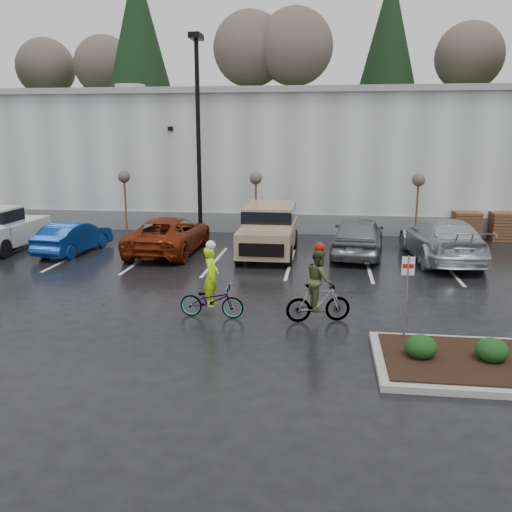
# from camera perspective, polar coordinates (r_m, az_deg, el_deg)

# --- Properties ---
(ground) EXTENTS (120.00, 120.00, 0.00)m
(ground) POSITION_cam_1_polar(r_m,az_deg,el_deg) (13.68, -0.79, -8.71)
(ground) COLOR black
(ground) RESTS_ON ground
(warehouse) EXTENTS (60.50, 15.50, 7.20)m
(warehouse) POSITION_cam_1_polar(r_m,az_deg,el_deg) (34.65, 4.43, 10.61)
(warehouse) COLOR #B3B5B8
(warehouse) RESTS_ON ground
(wooded_ridge) EXTENTS (80.00, 25.00, 6.00)m
(wooded_ridge) POSITION_cam_1_polar(r_m,az_deg,el_deg) (57.65, 5.66, 10.87)
(wooded_ridge) COLOR #223E1A
(wooded_ridge) RESTS_ON ground
(lamppost) EXTENTS (0.50, 1.00, 9.22)m
(lamppost) POSITION_cam_1_polar(r_m,az_deg,el_deg) (25.27, -6.13, 14.33)
(lamppost) COLOR black
(lamppost) RESTS_ON ground
(sapling_west) EXTENTS (0.60, 0.60, 3.20)m
(sapling_west) POSITION_cam_1_polar(r_m,az_deg,el_deg) (27.50, -13.70, 7.75)
(sapling_west) COLOR #46331C
(sapling_west) RESTS_ON ground
(sapling_mid) EXTENTS (0.60, 0.60, 3.20)m
(sapling_mid) POSITION_cam_1_polar(r_m,az_deg,el_deg) (25.90, -0.02, 7.82)
(sapling_mid) COLOR #46331C
(sapling_mid) RESTS_ON ground
(sapling_east) EXTENTS (0.60, 0.60, 3.20)m
(sapling_east) POSITION_cam_1_polar(r_m,az_deg,el_deg) (26.03, 16.73, 7.30)
(sapling_east) COLOR #46331C
(sapling_east) RESTS_ON ground
(pallet_stack_a) EXTENTS (1.20, 1.20, 1.35)m
(pallet_stack_a) POSITION_cam_1_polar(r_m,az_deg,el_deg) (27.76, 21.23, 3.01)
(pallet_stack_a) COLOR #46331C
(pallet_stack_a) RESTS_ON ground
(pallet_stack_b) EXTENTS (1.20, 1.20, 1.35)m
(pallet_stack_b) POSITION_cam_1_polar(r_m,az_deg,el_deg) (28.22, 24.58, 2.86)
(pallet_stack_b) COLOR #46331C
(pallet_stack_b) RESTS_ON ground
(shrub_a) EXTENTS (0.70, 0.70, 0.52)m
(shrub_a) POSITION_cam_1_polar(r_m,az_deg,el_deg) (12.67, 16.97, -9.12)
(shrub_a) COLOR #123514
(shrub_a) RESTS_ON curb_island
(shrub_b) EXTENTS (0.70, 0.70, 0.52)m
(shrub_b) POSITION_cam_1_polar(r_m,az_deg,el_deg) (13.01, 23.58, -9.07)
(shrub_b) COLOR #123514
(shrub_b) RESTS_ON curb_island
(fire_lane_sign) EXTENTS (0.30, 0.05, 2.20)m
(fire_lane_sign) POSITION_cam_1_polar(r_m,az_deg,el_deg) (13.44, 15.59, -3.27)
(fire_lane_sign) COLOR gray
(fire_lane_sign) RESTS_ON ground
(pickup_white) EXTENTS (2.10, 5.20, 1.96)m
(pickup_white) POSITION_cam_1_polar(r_m,az_deg,el_deg) (26.17, -24.76, 2.82)
(pickup_white) COLOR silver
(pickup_white) RESTS_ON ground
(car_blue) EXTENTS (1.97, 4.23, 1.34)m
(car_blue) POSITION_cam_1_polar(r_m,az_deg,el_deg) (24.30, -18.63, 1.89)
(car_blue) COLOR navy
(car_blue) RESTS_ON ground
(car_red) EXTENTS (2.70, 5.59, 1.53)m
(car_red) POSITION_cam_1_polar(r_m,az_deg,el_deg) (23.33, -9.12, 2.22)
(car_red) COLOR maroon
(car_red) RESTS_ON ground
(suv_tan) EXTENTS (2.20, 5.10, 2.06)m
(suv_tan) POSITION_cam_1_polar(r_m,az_deg,el_deg) (22.52, 1.33, 2.67)
(suv_tan) COLOR tan
(suv_tan) RESTS_ON ground
(car_grey) EXTENTS (2.55, 5.16, 1.69)m
(car_grey) POSITION_cam_1_polar(r_m,az_deg,el_deg) (22.82, 10.69, 2.11)
(car_grey) COLOR slate
(car_grey) RESTS_ON ground
(car_far_silver) EXTENTS (2.84, 6.08, 1.72)m
(car_far_silver) POSITION_cam_1_polar(r_m,az_deg,el_deg) (22.83, 18.96, 1.67)
(car_far_silver) COLOR #B9BCC2
(car_far_silver) RESTS_ON ground
(cyclist_hivis) EXTENTS (1.82, 0.70, 2.18)m
(cyclist_hivis) POSITION_cam_1_polar(r_m,az_deg,el_deg) (15.06, -4.69, -3.96)
(cyclist_hivis) COLOR #3F3F44
(cyclist_hivis) RESTS_ON ground
(cyclist_olive) EXTENTS (1.77, 0.90, 2.21)m
(cyclist_olive) POSITION_cam_1_polar(r_m,az_deg,el_deg) (14.71, 6.60, -3.88)
(cyclist_olive) COLOR #3F3F44
(cyclist_olive) RESTS_ON ground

